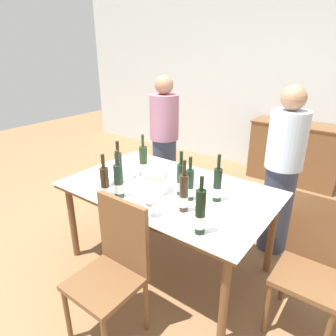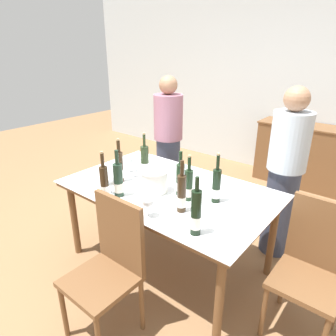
{
  "view_description": "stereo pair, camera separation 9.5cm",
  "coord_description": "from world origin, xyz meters",
  "px_view_note": "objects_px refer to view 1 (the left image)",
  "views": [
    {
      "loc": [
        1.35,
        -1.81,
        1.87
      ],
      "look_at": [
        0.0,
        0.0,
        0.95
      ],
      "focal_mm": 32.0,
      "sensor_mm": 36.0,
      "label": 1
    },
    {
      "loc": [
        1.43,
        -1.75,
        1.87
      ],
      "look_at": [
        0.0,
        0.0,
        0.95
      ],
      "focal_mm": 32.0,
      "sensor_mm": 36.0,
      "label": 2
    }
  ],
  "objects_px": {
    "wine_bottle_2": "(119,168)",
    "wine_glass_3": "(133,167)",
    "wine_bottle_6": "(105,184)",
    "wine_bottle_0": "(143,161)",
    "wine_glass_0": "(157,171)",
    "wine_glass_5": "(127,161)",
    "wine_bottle_5": "(119,181)",
    "wine_glass_2": "(141,158)",
    "chair_right_end": "(314,258)",
    "sideboard_cabinet": "(294,153)",
    "wine_glass_1": "(111,183)",
    "ice_bucket": "(155,180)",
    "chair_near_front": "(114,263)",
    "wine_bottle_3": "(190,185)",
    "wine_glass_4": "(151,202)",
    "dining_table": "(168,195)",
    "wine_bottle_8": "(181,180)",
    "person_guest_left": "(282,174)",
    "person_host": "(164,145)",
    "wine_bottle_7": "(184,194)",
    "wine_bottle_4": "(217,185)",
    "wine_bottle_1": "(200,213)"
  },
  "relations": [
    {
      "from": "wine_bottle_1",
      "to": "wine_glass_5",
      "type": "xyz_separation_m",
      "value": [
        -1.05,
        0.44,
        -0.03
      ]
    },
    {
      "from": "wine_bottle_6",
      "to": "wine_bottle_0",
      "type": "bearing_deg",
      "value": 99.41
    },
    {
      "from": "wine_glass_1",
      "to": "sideboard_cabinet",
      "type": "bearing_deg",
      "value": 77.11
    },
    {
      "from": "wine_bottle_0",
      "to": "wine_bottle_3",
      "type": "distance_m",
      "value": 0.62
    },
    {
      "from": "wine_bottle_8",
      "to": "chair_near_front",
      "type": "xyz_separation_m",
      "value": [
        -0.03,
        -0.72,
        -0.34
      ]
    },
    {
      "from": "wine_bottle_6",
      "to": "chair_right_end",
      "type": "relative_size",
      "value": 0.4
    },
    {
      "from": "wine_bottle_7",
      "to": "wine_glass_4",
      "type": "bearing_deg",
      "value": -123.68
    },
    {
      "from": "person_host",
      "to": "wine_glass_5",
      "type": "bearing_deg",
      "value": -77.0
    },
    {
      "from": "wine_bottle_3",
      "to": "wine_glass_2",
      "type": "xyz_separation_m",
      "value": [
        -0.73,
        0.26,
        -0.02
      ]
    },
    {
      "from": "wine_glass_3",
      "to": "wine_bottle_3",
      "type": "bearing_deg",
      "value": -3.77
    },
    {
      "from": "wine_bottle_3",
      "to": "wine_glass_0",
      "type": "bearing_deg",
      "value": 166.26
    },
    {
      "from": "wine_glass_2",
      "to": "person_guest_left",
      "type": "xyz_separation_m",
      "value": [
        1.16,
        0.61,
        -0.08
      ]
    },
    {
      "from": "wine_bottle_2",
      "to": "wine_glass_3",
      "type": "xyz_separation_m",
      "value": [
        0.03,
        0.14,
        -0.03
      ]
    },
    {
      "from": "chair_near_front",
      "to": "wine_bottle_2",
      "type": "bearing_deg",
      "value": 131.68
    },
    {
      "from": "wine_glass_1",
      "to": "wine_bottle_8",
      "type": "bearing_deg",
      "value": 36.66
    },
    {
      "from": "wine_bottle_8",
      "to": "ice_bucket",
      "type": "bearing_deg",
      "value": -158.65
    },
    {
      "from": "dining_table",
      "to": "wine_glass_5",
      "type": "height_order",
      "value": "wine_glass_5"
    },
    {
      "from": "dining_table",
      "to": "ice_bucket",
      "type": "bearing_deg",
      "value": -114.32
    },
    {
      "from": "wine_bottle_5",
      "to": "wine_glass_5",
      "type": "distance_m",
      "value": 0.49
    },
    {
      "from": "wine_bottle_4",
      "to": "person_host",
      "type": "xyz_separation_m",
      "value": [
        -1.12,
        0.81,
        -0.11
      ]
    },
    {
      "from": "wine_glass_3",
      "to": "chair_right_end",
      "type": "xyz_separation_m",
      "value": [
        1.54,
        0.11,
        -0.32
      ]
    },
    {
      "from": "wine_bottle_3",
      "to": "wine_glass_5",
      "type": "bearing_deg",
      "value": 172.23
    },
    {
      "from": "wine_bottle_3",
      "to": "chair_near_front",
      "type": "distance_m",
      "value": 0.78
    },
    {
      "from": "sideboard_cabinet",
      "to": "wine_bottle_4",
      "type": "height_order",
      "value": "wine_bottle_4"
    },
    {
      "from": "sideboard_cabinet",
      "to": "ice_bucket",
      "type": "xyz_separation_m",
      "value": [
        -0.42,
        -2.66,
        0.43
      ]
    },
    {
      "from": "wine_glass_3",
      "to": "person_host",
      "type": "bearing_deg",
      "value": 109.72
    },
    {
      "from": "wine_bottle_4",
      "to": "wine_glass_2",
      "type": "bearing_deg",
      "value": 170.47
    },
    {
      "from": "wine_bottle_5",
      "to": "wine_bottle_7",
      "type": "xyz_separation_m",
      "value": [
        0.53,
        0.12,
        0.0
      ]
    },
    {
      "from": "chair_right_end",
      "to": "person_host",
      "type": "height_order",
      "value": "person_host"
    },
    {
      "from": "chair_right_end",
      "to": "wine_glass_3",
      "type": "bearing_deg",
      "value": -175.83
    },
    {
      "from": "wine_glass_5",
      "to": "chair_right_end",
      "type": "distance_m",
      "value": 1.7
    },
    {
      "from": "dining_table",
      "to": "wine_bottle_2",
      "type": "xyz_separation_m",
      "value": [
        -0.41,
        -0.16,
        0.2
      ]
    },
    {
      "from": "wine_bottle_2",
      "to": "wine_glass_3",
      "type": "distance_m",
      "value": 0.15
    },
    {
      "from": "wine_glass_4",
      "to": "chair_near_front",
      "type": "height_order",
      "value": "chair_near_front"
    },
    {
      "from": "dining_table",
      "to": "wine_glass_5",
      "type": "distance_m",
      "value": 0.54
    },
    {
      "from": "wine_glass_1",
      "to": "chair_right_end",
      "type": "distance_m",
      "value": 1.56
    },
    {
      "from": "wine_bottle_5",
      "to": "person_host",
      "type": "relative_size",
      "value": 0.24
    },
    {
      "from": "wine_bottle_5",
      "to": "wine_glass_2",
      "type": "bearing_deg",
      "value": 115.72
    },
    {
      "from": "wine_bottle_5",
      "to": "wine_bottle_6",
      "type": "height_order",
      "value": "wine_bottle_6"
    },
    {
      "from": "ice_bucket",
      "to": "wine_glass_3",
      "type": "distance_m",
      "value": 0.34
    },
    {
      "from": "sideboard_cabinet",
      "to": "chair_near_front",
      "type": "height_order",
      "value": "chair_near_front"
    },
    {
      "from": "wine_bottle_5",
      "to": "person_guest_left",
      "type": "height_order",
      "value": "person_guest_left"
    },
    {
      "from": "wine_bottle_4",
      "to": "wine_glass_4",
      "type": "height_order",
      "value": "wine_bottle_4"
    },
    {
      "from": "wine_glass_3",
      "to": "person_guest_left",
      "type": "xyz_separation_m",
      "value": [
        1.07,
        0.83,
        -0.08
      ]
    },
    {
      "from": "dining_table",
      "to": "chair_right_end",
      "type": "bearing_deg",
      "value": 4.48
    },
    {
      "from": "wine_glass_0",
      "to": "wine_glass_5",
      "type": "bearing_deg",
      "value": 179.15
    },
    {
      "from": "wine_glass_0",
      "to": "wine_glass_5",
      "type": "relative_size",
      "value": 0.97
    },
    {
      "from": "wine_bottle_0",
      "to": "chair_near_front",
      "type": "relative_size",
      "value": 0.41
    },
    {
      "from": "sideboard_cabinet",
      "to": "wine_glass_1",
      "type": "distance_m",
      "value": 3.02
    },
    {
      "from": "person_guest_left",
      "to": "person_host",
      "type": "bearing_deg",
      "value": 178.25
    }
  ]
}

